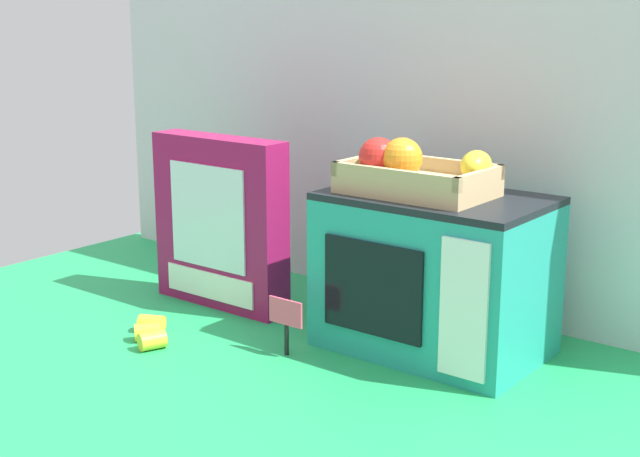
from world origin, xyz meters
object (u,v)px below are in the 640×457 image
Objects in this scene: cookie_set_box at (220,222)px; food_groups_crate at (412,173)px; toy_microwave at (434,273)px; price_sign at (286,318)px; loose_toy_banana at (150,332)px.

food_groups_crate is at bearing 3.92° from cookie_set_box.
cookie_set_box is (-0.42, -0.03, -0.14)m from food_groups_crate.
toy_microwave is at bearing 31.46° from food_groups_crate.
food_groups_crate is at bearing -148.54° from toy_microwave.
cookie_set_box is 3.38× the size of price_sign.
toy_microwave is 0.51m from loose_toy_banana.
food_groups_crate is at bearing 33.67° from loose_toy_banana.
loose_toy_banana is at bearing -157.66° from price_sign.
loose_toy_banana is at bearing -79.65° from cookie_set_box.
toy_microwave reaches higher than loose_toy_banana.
loose_toy_banana is (0.04, -0.23, -0.15)m from cookie_set_box.
cookie_set_box is (-0.46, -0.05, 0.03)m from toy_microwave.
toy_microwave reaches higher than price_sign.
food_groups_crate reaches higher than loose_toy_banana.
food_groups_crate is 0.45m from cookie_set_box.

